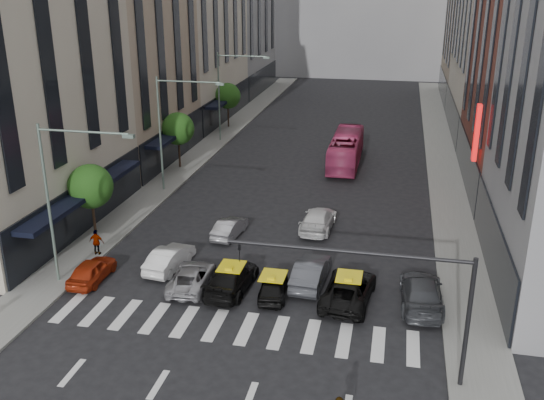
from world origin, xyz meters
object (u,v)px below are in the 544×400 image
Objects in this scene: car_white_front at (170,258)px; taxi_center at (273,286)px; streetlamp_mid at (171,119)px; taxi_left at (232,278)px; streetlamp_near at (62,185)px; bus at (346,149)px; car_red at (92,270)px; streetlamp_far at (228,85)px; pedestrian_far at (97,242)px.

car_white_front is 6.95m from taxi_center.
streetlamp_mid reaches higher than taxi_left.
streetlamp_near reaches higher than bus.
streetlamp_mid reaches higher than taxi_center.
taxi_left is (4.29, -1.76, 0.03)m from car_white_front.
streetlamp_near is 10.36m from taxi_left.
bus is (12.74, 26.19, -4.44)m from streetlamp_near.
streetlamp_near and streetlamp_mid have the same top height.
streetlamp_mid reaches higher than car_red.
streetlamp_far is 5.52× the size of pedestrian_far.
taxi_left is 0.47× the size of bus.
streetlamp_near is 12.48m from taxi_center.
streetlamp_mid is 16.00m from streetlamp_far.
car_red is 0.78× the size of taxi_left.
streetlamp_near is 5.52× the size of pedestrian_far.
streetlamp_mid is 1.00× the size of streetlamp_far.
taxi_left is at bearing -176.27° from car_red.
car_white_front is at bearing -148.52° from car_red.
car_white_front is (3.76, 2.34, 0.03)m from car_red.
streetlamp_mid is 2.16× the size of car_white_front.
streetlamp_near is at bearing 32.97° from car_red.
streetlamp_near is 0.85× the size of bus.
streetlamp_near is at bearing 10.94° from taxi_left.
streetlamp_mid is at bearing -87.24° from car_red.
bus is at bearing -99.11° from taxi_center.
pedestrian_far reaches higher than car_white_front.
car_white_front is 0.39× the size of bus.
car_red is 28.27m from bus.
streetlamp_far is 32.54m from taxi_left.
pedestrian_far is (-4.96, 0.64, 0.28)m from car_white_front.
taxi_center is at bearing 167.33° from pedestrian_far.
pedestrian_far is (-0.36, 3.53, -4.94)m from streetlamp_near.
car_white_front is at bearing 172.71° from pedestrian_far.
streetlamp_mid is at bearing 90.00° from streetlamp_near.
car_white_front is (4.61, -13.11, -5.22)m from streetlamp_mid.
pedestrian_far reaches higher than car_red.
streetlamp_near reaches higher than taxi_left.
streetlamp_mid is at bearing 38.60° from bus.
streetlamp_far is 31.89m from car_red.
car_red is 4.43m from car_white_front.
streetlamp_far is 33.49m from taxi_center.
streetlamp_far is at bearing 90.00° from streetlamp_mid.
taxi_left is 9.56m from pedestrian_far.
taxi_left is (8.89, 1.13, -5.19)m from streetlamp_near.
streetlamp_near is 6.08m from pedestrian_far.
car_red is 0.36× the size of bus.
streetlamp_far reaches higher than taxi_left.
bus is at bearing -115.25° from car_red.
pedestrian_far is at bearing -90.72° from streetlamp_far.
bus reaches higher than taxi_left.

